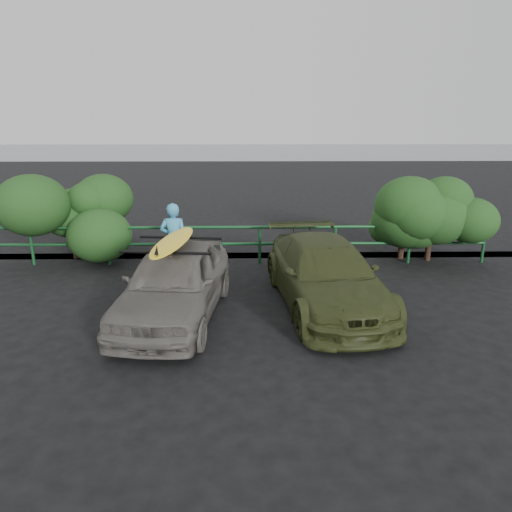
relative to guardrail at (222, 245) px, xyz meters
The scene contains 10 objects.
ground 5.03m from the guardrail, 90.00° to the right, with size 80.00×80.00×0.00m, color black.
ocean 55.00m from the guardrail, 90.00° to the left, with size 200.00×200.00×0.00m, color slate.
guardrail is the anchor object (origin of this frame).
shrub_left 4.84m from the guardrail, behind, with size 3.20×2.40×2.08m, color #20491A, non-canonical shape.
shrub_right 5.05m from the guardrail, ahead, with size 3.20×2.40×2.07m, color #20491A, non-canonical shape.
sedan 3.52m from the guardrail, 101.51° to the right, with size 1.67×4.15×1.41m, color #5F5B55.
olive_vehicle 3.69m from the guardrail, 52.23° to the right, with size 1.87×4.59×1.33m, color #333B1A.
man 1.51m from the guardrail, 138.62° to the right, with size 0.66×0.43×1.81m, color #3E97BB.
roof_rack 3.64m from the guardrail, 101.51° to the right, with size 1.64×1.15×0.05m, color black, non-canonical shape.
surfboard 3.65m from the guardrail, 101.51° to the right, with size 0.50×2.43×0.07m, color yellow.
Camera 1 is at (0.70, -6.68, 3.60)m, focal length 32.00 mm.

